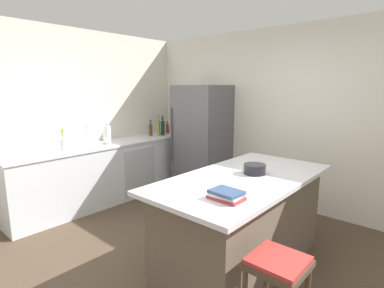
% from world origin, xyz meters
% --- Properties ---
extents(ground_plane, '(7.20, 7.20, 0.00)m').
position_xyz_m(ground_plane, '(0.00, 0.00, 0.00)').
color(ground_plane, '#4C3D2D').
extents(wall_rear, '(6.00, 0.10, 2.60)m').
position_xyz_m(wall_rear, '(0.00, 2.25, 1.30)').
color(wall_rear, silver).
rests_on(wall_rear, ground_plane).
extents(wall_left, '(0.10, 6.00, 2.60)m').
position_xyz_m(wall_left, '(-2.45, 0.00, 1.30)').
color(wall_left, silver).
rests_on(wall_left, ground_plane).
extents(counter_run_left, '(0.65, 3.04, 0.90)m').
position_xyz_m(counter_run_left, '(-2.09, 0.60, 0.45)').
color(counter_run_left, silver).
rests_on(counter_run_left, ground_plane).
extents(kitchen_island, '(1.00, 1.97, 0.91)m').
position_xyz_m(kitchen_island, '(0.43, 0.47, 0.46)').
color(kitchen_island, brown).
rests_on(kitchen_island, ground_plane).
extents(refrigerator, '(0.79, 0.72, 1.78)m').
position_xyz_m(refrigerator, '(-1.23, 1.86, 0.89)').
color(refrigerator, '#56565B').
rests_on(refrigerator, ground_plane).
extents(bar_stool, '(0.36, 0.36, 0.67)m').
position_xyz_m(bar_stool, '(1.13, -0.23, 0.54)').
color(bar_stool, '#473828').
rests_on(bar_stool, ground_plane).
extents(sink_faucet, '(0.15, 0.05, 0.30)m').
position_xyz_m(sink_faucet, '(-2.13, 0.31, 1.06)').
color(sink_faucet, silver).
rests_on(sink_faucet, counter_run_left).
extents(flower_vase, '(0.09, 0.09, 0.30)m').
position_xyz_m(flower_vase, '(-2.07, -0.08, 1.00)').
color(flower_vase, silver).
rests_on(flower_vase, counter_run_left).
extents(paper_towel_roll, '(0.14, 0.14, 0.31)m').
position_xyz_m(paper_towel_roll, '(-2.04, 0.58, 1.04)').
color(paper_towel_roll, gray).
rests_on(paper_towel_roll, counter_run_left).
extents(soda_bottle, '(0.08, 0.08, 0.35)m').
position_xyz_m(soda_bottle, '(-2.07, 2.00, 1.04)').
color(soda_bottle, silver).
rests_on(soda_bottle, counter_run_left).
extents(hot_sauce_bottle, '(0.05, 0.05, 0.23)m').
position_xyz_m(hot_sauce_bottle, '(-2.12, 1.91, 1.00)').
color(hot_sauce_bottle, red).
rests_on(hot_sauce_bottle, counter_run_left).
extents(gin_bottle, '(0.07, 0.07, 0.28)m').
position_xyz_m(gin_bottle, '(-2.15, 1.82, 1.02)').
color(gin_bottle, '#8CB79E').
rests_on(gin_bottle, counter_run_left).
extents(wine_bottle, '(0.07, 0.07, 0.34)m').
position_xyz_m(wine_bottle, '(-2.02, 1.71, 1.04)').
color(wine_bottle, '#19381E').
rests_on(wine_bottle, counter_run_left).
extents(olive_oil_bottle, '(0.05, 0.05, 0.35)m').
position_xyz_m(olive_oil_bottle, '(-2.04, 1.62, 1.04)').
color(olive_oil_bottle, olive).
rests_on(olive_oil_bottle, counter_run_left).
extents(syrup_bottle, '(0.06, 0.06, 0.28)m').
position_xyz_m(syrup_bottle, '(-2.14, 1.52, 1.01)').
color(syrup_bottle, '#5B3319').
rests_on(syrup_bottle, counter_run_left).
extents(cookbook_stack, '(0.26, 0.19, 0.07)m').
position_xyz_m(cookbook_stack, '(0.65, -0.13, 0.95)').
color(cookbook_stack, '#A83338').
rests_on(cookbook_stack, kitchen_island).
extents(mixing_bowl, '(0.22, 0.22, 0.10)m').
position_xyz_m(mixing_bowl, '(0.46, 0.62, 0.96)').
color(mixing_bowl, black).
rests_on(mixing_bowl, kitchen_island).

